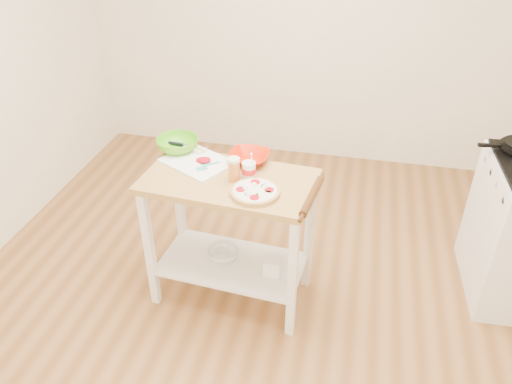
{
  "coord_description": "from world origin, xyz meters",
  "views": [
    {
      "loc": [
        0.52,
        -2.2,
        2.41
      ],
      "look_at": [
        -0.03,
        0.25,
        0.78
      ],
      "focal_mm": 35.0,
      "sensor_mm": 36.0,
      "label": 1
    }
  ],
  "objects_px": {
    "spatula": "(207,166)",
    "orange_bowl": "(249,157)",
    "cutting_board": "(198,161)",
    "prep_island": "(230,215)",
    "knife": "(183,145)",
    "shelf_glass_bowl": "(223,253)",
    "beer_pint": "(234,169)",
    "green_bowl": "(178,144)",
    "yogurt_tub": "(249,170)",
    "shelf_bin": "(273,266)",
    "pizza": "(255,192)",
    "rolling_pin": "(312,196)"
  },
  "relations": [
    {
      "from": "pizza",
      "to": "rolling_pin",
      "type": "bearing_deg",
      "value": 2.2
    },
    {
      "from": "yogurt_tub",
      "to": "shelf_bin",
      "type": "xyz_separation_m",
      "value": [
        0.17,
        -0.07,
        -0.64
      ]
    },
    {
      "from": "spatula",
      "to": "shelf_glass_bowl",
      "type": "xyz_separation_m",
      "value": [
        0.09,
        -0.05,
        -0.62
      ]
    },
    {
      "from": "prep_island",
      "to": "spatula",
      "type": "distance_m",
      "value": 0.33
    },
    {
      "from": "cutting_board",
      "to": "rolling_pin",
      "type": "distance_m",
      "value": 0.78
    },
    {
      "from": "yogurt_tub",
      "to": "shelf_bin",
      "type": "distance_m",
      "value": 0.66
    },
    {
      "from": "shelf_glass_bowl",
      "to": "shelf_bin",
      "type": "distance_m",
      "value": 0.36
    },
    {
      "from": "pizza",
      "to": "green_bowl",
      "type": "distance_m",
      "value": 0.71
    },
    {
      "from": "shelf_bin",
      "to": "knife",
      "type": "bearing_deg",
      "value": 152.74
    },
    {
      "from": "green_bowl",
      "to": "spatula",
      "type": "bearing_deg",
      "value": -35.67
    },
    {
      "from": "prep_island",
      "to": "spatula",
      "type": "relative_size",
      "value": 7.93
    },
    {
      "from": "prep_island",
      "to": "knife",
      "type": "bearing_deg",
      "value": 141.58
    },
    {
      "from": "beer_pint",
      "to": "rolling_pin",
      "type": "bearing_deg",
      "value": -12.78
    },
    {
      "from": "knife",
      "to": "shelf_glass_bowl",
      "type": "distance_m",
      "value": 0.76
    },
    {
      "from": "shelf_glass_bowl",
      "to": "prep_island",
      "type": "bearing_deg",
      "value": -29.78
    },
    {
      "from": "pizza",
      "to": "shelf_bin",
      "type": "xyz_separation_m",
      "value": [
        0.1,
        0.09,
        -0.6
      ]
    },
    {
      "from": "beer_pint",
      "to": "shelf_bin",
      "type": "bearing_deg",
      "value": -6.21
    },
    {
      "from": "cutting_board",
      "to": "spatula",
      "type": "xyz_separation_m",
      "value": [
        0.08,
        -0.06,
        0.01
      ]
    },
    {
      "from": "cutting_board",
      "to": "knife",
      "type": "bearing_deg",
      "value": 161.22
    },
    {
      "from": "cutting_board",
      "to": "beer_pint",
      "type": "distance_m",
      "value": 0.32
    },
    {
      "from": "spatula",
      "to": "orange_bowl",
      "type": "height_order",
      "value": "orange_bowl"
    },
    {
      "from": "spatula",
      "to": "cutting_board",
      "type": "bearing_deg",
      "value": 104.96
    },
    {
      "from": "cutting_board",
      "to": "shelf_glass_bowl",
      "type": "distance_m",
      "value": 0.65
    },
    {
      "from": "cutting_board",
      "to": "prep_island",
      "type": "bearing_deg",
      "value": -3.27
    },
    {
      "from": "pizza",
      "to": "green_bowl",
      "type": "bearing_deg",
      "value": 146.53
    },
    {
      "from": "spatula",
      "to": "green_bowl",
      "type": "relative_size",
      "value": 0.49
    },
    {
      "from": "spatula",
      "to": "shelf_glass_bowl",
      "type": "distance_m",
      "value": 0.63
    },
    {
      "from": "beer_pint",
      "to": "shelf_glass_bowl",
      "type": "bearing_deg",
      "value": 155.17
    },
    {
      "from": "green_bowl",
      "to": "shelf_bin",
      "type": "xyz_separation_m",
      "value": [
        0.69,
        -0.3,
        -0.63
      ]
    },
    {
      "from": "spatula",
      "to": "orange_bowl",
      "type": "bearing_deg",
      "value": -8.13
    },
    {
      "from": "orange_bowl",
      "to": "green_bowl",
      "type": "relative_size",
      "value": 0.91
    },
    {
      "from": "beer_pint",
      "to": "cutting_board",
      "type": "bearing_deg",
      "value": 150.48
    },
    {
      "from": "cutting_board",
      "to": "shelf_glass_bowl",
      "type": "height_order",
      "value": "cutting_board"
    },
    {
      "from": "rolling_pin",
      "to": "knife",
      "type": "bearing_deg",
      "value": 154.49
    },
    {
      "from": "cutting_board",
      "to": "spatula",
      "type": "distance_m",
      "value": 0.1
    },
    {
      "from": "knife",
      "to": "beer_pint",
      "type": "xyz_separation_m",
      "value": [
        0.43,
        -0.32,
        0.05
      ]
    },
    {
      "from": "prep_island",
      "to": "cutting_board",
      "type": "height_order",
      "value": "cutting_board"
    },
    {
      "from": "beer_pint",
      "to": "pizza",
      "type": "bearing_deg",
      "value": -38.22
    },
    {
      "from": "orange_bowl",
      "to": "pizza",
      "type": "bearing_deg",
      "value": -71.84
    },
    {
      "from": "pizza",
      "to": "shelf_glass_bowl",
      "type": "relative_size",
      "value": 1.37
    },
    {
      "from": "cutting_board",
      "to": "beer_pint",
      "type": "height_order",
      "value": "beer_pint"
    },
    {
      "from": "cutting_board",
      "to": "shelf_glass_bowl",
      "type": "bearing_deg",
      "value": -3.92
    },
    {
      "from": "prep_island",
      "to": "yogurt_tub",
      "type": "bearing_deg",
      "value": 19.18
    },
    {
      "from": "rolling_pin",
      "to": "green_bowl",
      "type": "bearing_deg",
      "value": 157.32
    },
    {
      "from": "prep_island",
      "to": "pizza",
      "type": "relative_size",
      "value": 3.74
    },
    {
      "from": "prep_island",
      "to": "pizza",
      "type": "bearing_deg",
      "value": -34.46
    },
    {
      "from": "cutting_board",
      "to": "rolling_pin",
      "type": "relative_size",
      "value": 1.31
    },
    {
      "from": "shelf_glass_bowl",
      "to": "shelf_bin",
      "type": "height_order",
      "value": "shelf_bin"
    },
    {
      "from": "orange_bowl",
      "to": "yogurt_tub",
      "type": "distance_m",
      "value": 0.19
    },
    {
      "from": "prep_island",
      "to": "shelf_glass_bowl",
      "type": "bearing_deg",
      "value": 150.22
    }
  ]
}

